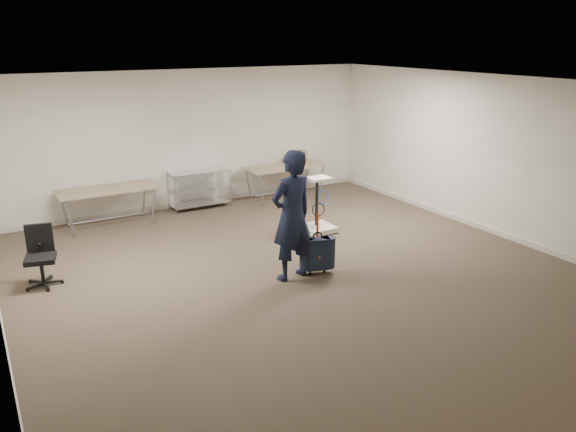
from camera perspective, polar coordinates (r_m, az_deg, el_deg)
ground at (r=8.30m, az=1.93°, el=-6.50°), size 9.00×9.00×0.00m
room_shell at (r=9.39m, az=-2.54°, el=-3.21°), size 8.00×9.00×9.00m
folding_table_left at (r=10.92m, az=-17.87°, el=2.41°), size 1.80×0.75×0.73m
folding_table_right at (r=12.24m, az=-0.28°, el=4.89°), size 1.80×0.75×0.73m
wire_shelf at (r=11.73m, az=-8.98°, el=2.89°), size 1.22×0.47×0.80m
person at (r=8.03m, az=0.39°, el=0.01°), size 0.77×0.57×1.92m
suitcase at (r=8.39m, az=3.00°, el=-3.83°), size 0.39×0.30×0.95m
office_chair at (r=8.79m, az=-23.71°, el=-4.81°), size 0.53×0.53×0.87m
equipment_cart at (r=10.21m, az=3.08°, el=-0.18°), size 0.56×0.56×1.02m
cardboard_box at (r=12.40m, az=0.98°, el=5.96°), size 0.42×0.35×0.28m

